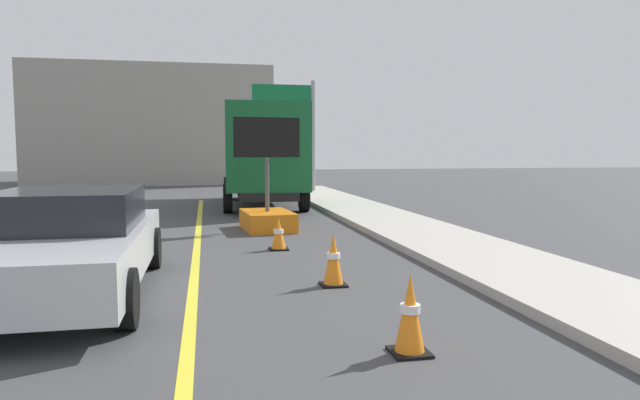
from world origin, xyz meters
name	(u,v)px	position (x,y,z in m)	size (l,w,h in m)	color
arrow_board_trailer	(267,210)	(1.64, 15.37, 0.48)	(1.60, 1.89, 2.70)	orange
box_truck	(262,154)	(2.10, 21.30, 1.81)	(2.85, 7.47, 3.33)	black
pickup_car	(67,243)	(-1.61, 9.71, 0.70)	(2.13, 4.91, 1.38)	silver
highway_guide_sign	(296,117)	(4.13, 26.64, 3.42)	(2.79, 0.18, 5.00)	gray
far_building_block	(156,127)	(-2.72, 37.60, 3.36)	(13.47, 7.59, 6.71)	gray
traffic_cone_mid_lane	(410,314)	(2.05, 6.74, 0.38)	(0.36, 0.36, 0.76)	black
traffic_cone_far_lane	(333,260)	(1.94, 9.51, 0.37)	(0.36, 0.36, 0.76)	black
traffic_cone_curbside	(279,234)	(1.55, 12.56, 0.31)	(0.36, 0.36, 0.63)	black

